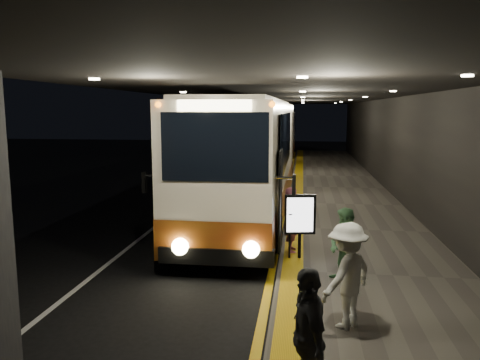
# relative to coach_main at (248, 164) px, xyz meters

# --- Properties ---
(ground) EXTENTS (90.00, 90.00, 0.00)m
(ground) POSITION_rel_coach_main_xyz_m (-1.13, -2.72, -1.96)
(ground) COLOR black
(lane_line_white) EXTENTS (0.12, 50.00, 0.01)m
(lane_line_white) POSITION_rel_coach_main_xyz_m (-2.93, 2.28, -1.96)
(lane_line_white) COLOR silver
(lane_line_white) RESTS_ON ground
(kerb_stripe_yellow) EXTENTS (0.18, 50.00, 0.01)m
(kerb_stripe_yellow) POSITION_rel_coach_main_xyz_m (1.22, 2.28, -1.96)
(kerb_stripe_yellow) COLOR gold
(kerb_stripe_yellow) RESTS_ON ground
(sidewalk) EXTENTS (4.50, 50.00, 0.15)m
(sidewalk) POSITION_rel_coach_main_xyz_m (3.62, 2.28, -1.89)
(sidewalk) COLOR #514C44
(sidewalk) RESTS_ON ground
(tactile_strip) EXTENTS (0.50, 50.00, 0.01)m
(tactile_strip) POSITION_rel_coach_main_xyz_m (1.72, 2.28, -1.81)
(tactile_strip) COLOR gold
(tactile_strip) RESTS_ON sidewalk
(terminal_wall) EXTENTS (0.10, 50.00, 6.00)m
(terminal_wall) POSITION_rel_coach_main_xyz_m (5.87, 2.28, 1.04)
(terminal_wall) COLOR black
(terminal_wall) RESTS_ON ground
(support_columns) EXTENTS (0.80, 24.80, 4.40)m
(support_columns) POSITION_rel_coach_main_xyz_m (-2.63, 1.28, 0.24)
(support_columns) COLOR black
(support_columns) RESTS_ON ground
(canopy) EXTENTS (9.00, 50.00, 0.40)m
(canopy) POSITION_rel_coach_main_xyz_m (1.37, 2.28, 2.64)
(canopy) COLOR black
(canopy) RESTS_ON support_columns
(coach_main) EXTENTS (2.87, 13.16, 4.09)m
(coach_main) POSITION_rel_coach_main_xyz_m (0.00, 0.00, 0.00)
(coach_main) COLOR beige
(coach_main) RESTS_ON ground
(coach_second) EXTENTS (3.04, 11.63, 3.62)m
(coach_second) POSITION_rel_coach_main_xyz_m (-0.28, 13.63, -0.23)
(coach_second) COLOR beige
(coach_second) RESTS_ON ground
(coach_third) EXTENTS (2.51, 11.52, 3.62)m
(coach_third) POSITION_rel_coach_main_xyz_m (-0.02, 26.43, -0.23)
(coach_third) COLOR beige
(coach_third) RESTS_ON ground
(passenger_boarding) EXTENTS (0.44, 0.64, 1.72)m
(passenger_boarding) POSITION_rel_coach_main_xyz_m (1.67, -4.36, -0.95)
(passenger_boarding) COLOR #A64D66
(passenger_boarding) RESTS_ON sidewalk
(passenger_waiting_green) EXTENTS (0.91, 0.92, 1.65)m
(passenger_waiting_green) POSITION_rel_coach_main_xyz_m (2.85, -6.51, -0.99)
(passenger_waiting_green) COLOR #3D6E44
(passenger_waiting_green) RESTS_ON sidewalk
(passenger_waiting_white) EXTENTS (1.19, 1.26, 1.84)m
(passenger_waiting_white) POSITION_rel_coach_main_xyz_m (2.69, -8.59, -0.89)
(passenger_waiting_white) COLOR beige
(passenger_waiting_white) RESTS_ON sidewalk
(passenger_waiting_grey) EXTENTS (0.79, 1.17, 1.81)m
(passenger_waiting_grey) POSITION_rel_coach_main_xyz_m (2.00, -10.88, -0.90)
(passenger_waiting_grey) COLOR #484A4D
(passenger_waiting_grey) RESTS_ON sidewalk
(bag_polka) EXTENTS (0.28, 0.19, 0.31)m
(bag_polka) POSITION_rel_coach_main_xyz_m (2.87, -6.10, -1.66)
(bag_polka) COLOR black
(bag_polka) RESTS_ON sidewalk
(info_sign) EXTENTS (0.78, 0.24, 1.63)m
(info_sign) POSITION_rel_coach_main_xyz_m (1.87, -4.93, -0.71)
(info_sign) COLOR black
(info_sign) RESTS_ON sidewalk
(stanchion_post) EXTENTS (0.05, 0.05, 1.15)m
(stanchion_post) POSITION_rel_coach_main_xyz_m (1.62, -4.96, -1.24)
(stanchion_post) COLOR black
(stanchion_post) RESTS_ON sidewalk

